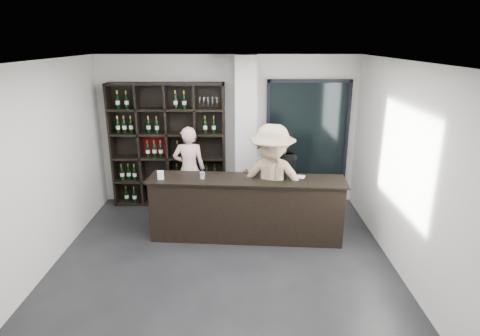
{
  "coord_description": "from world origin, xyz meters",
  "views": [
    {
      "loc": [
        0.27,
        -4.94,
        3.17
      ],
      "look_at": [
        0.25,
        1.1,
        1.22
      ],
      "focal_mm": 30.0,
      "sensor_mm": 36.0,
      "label": 1
    }
  ],
  "objects_px": {
    "taster_pink": "(189,169)",
    "customer": "(272,184)",
    "tasting_counter": "(246,208)",
    "taster_black": "(279,175)",
    "wine_shelf": "(168,146)"
  },
  "relations": [
    {
      "from": "tasting_counter",
      "to": "customer",
      "type": "bearing_deg",
      "value": -3.31
    },
    {
      "from": "customer",
      "to": "taster_pink",
      "type": "bearing_deg",
      "value": 154.19
    },
    {
      "from": "wine_shelf",
      "to": "customer",
      "type": "height_order",
      "value": "wine_shelf"
    },
    {
      "from": "wine_shelf",
      "to": "taster_pink",
      "type": "relative_size",
      "value": 1.46
    },
    {
      "from": "taster_pink",
      "to": "wine_shelf",
      "type": "bearing_deg",
      "value": -37.53
    },
    {
      "from": "wine_shelf",
      "to": "taster_pink",
      "type": "bearing_deg",
      "value": -36.09
    },
    {
      "from": "tasting_counter",
      "to": "customer",
      "type": "height_order",
      "value": "customer"
    },
    {
      "from": "wine_shelf",
      "to": "taster_pink",
      "type": "xyz_separation_m",
      "value": [
        0.43,
        -0.32,
        -0.38
      ]
    },
    {
      "from": "tasting_counter",
      "to": "taster_pink",
      "type": "height_order",
      "value": "taster_pink"
    },
    {
      "from": "tasting_counter",
      "to": "taster_black",
      "type": "bearing_deg",
      "value": 55.16
    },
    {
      "from": "wine_shelf",
      "to": "tasting_counter",
      "type": "xyz_separation_m",
      "value": [
        1.5,
        -1.47,
        -0.68
      ]
    },
    {
      "from": "taster_pink",
      "to": "taster_black",
      "type": "xyz_separation_m",
      "value": [
        1.67,
        -0.4,
        0.01
      ]
    },
    {
      "from": "taster_pink",
      "to": "tasting_counter",
      "type": "bearing_deg",
      "value": 131.42
    },
    {
      "from": "taster_pink",
      "to": "customer",
      "type": "distance_m",
      "value": 1.9
    },
    {
      "from": "tasting_counter",
      "to": "taster_black",
      "type": "xyz_separation_m",
      "value": [
        0.6,
        0.75,
        0.32
      ]
    }
  ]
}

